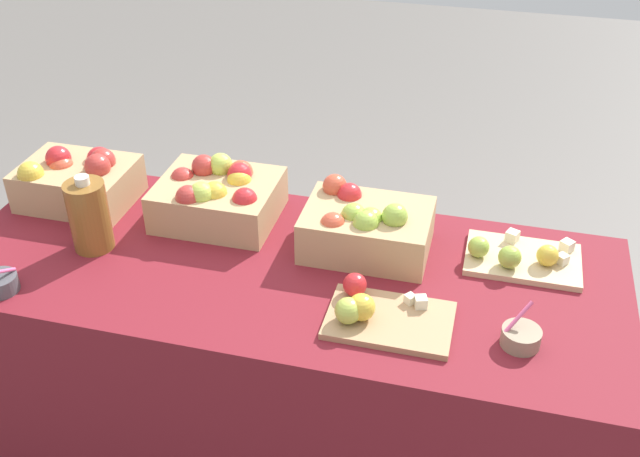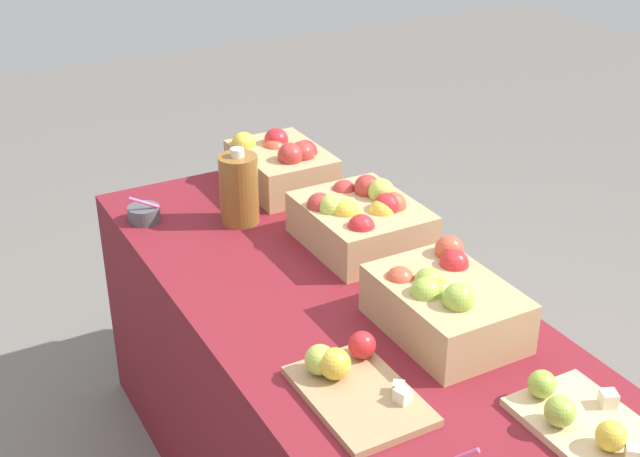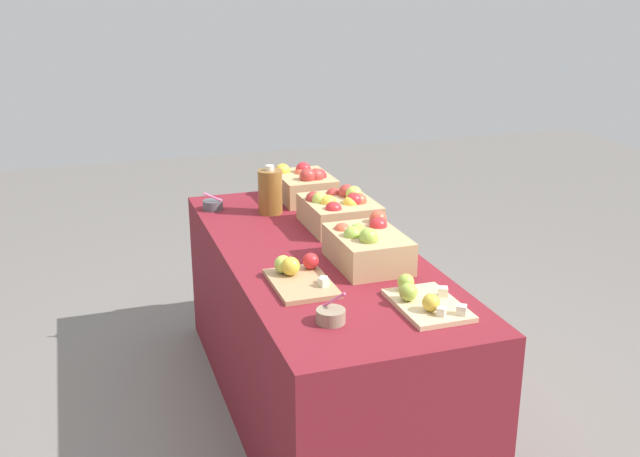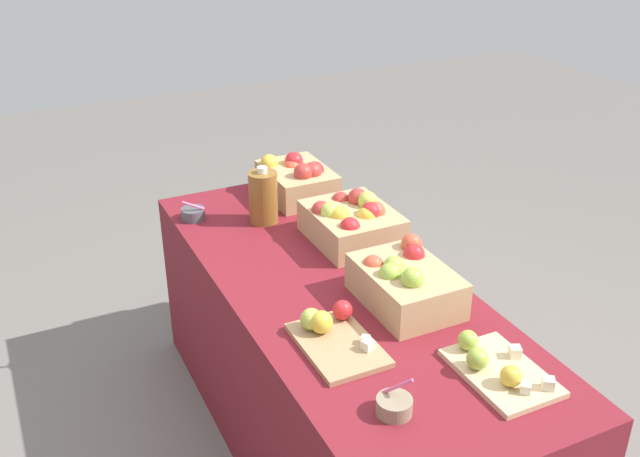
{
  "view_description": "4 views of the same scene",
  "coord_description": "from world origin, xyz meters",
  "views": [
    {
      "loc": [
        0.52,
        -1.62,
        1.99
      ],
      "look_at": [
        0.09,
        0.08,
        0.83
      ],
      "focal_mm": 42.01,
      "sensor_mm": 36.0,
      "label": 1
    },
    {
      "loc": [
        1.57,
        -0.94,
        1.89
      ],
      "look_at": [
        -0.15,
        -0.0,
        0.89
      ],
      "focal_mm": 48.09,
      "sensor_mm": 36.0,
      "label": 2
    },
    {
      "loc": [
        2.76,
        -0.91,
        1.82
      ],
      "look_at": [
        -0.08,
        0.04,
        0.81
      ],
      "focal_mm": 42.24,
      "sensor_mm": 36.0,
      "label": 3
    },
    {
      "loc": [
        1.93,
        -1.0,
        2.04
      ],
      "look_at": [
        -0.04,
        -0.05,
        0.94
      ],
      "focal_mm": 41.19,
      "sensor_mm": 36.0,
      "label": 4
    }
  ],
  "objects": [
    {
      "name": "apple_crate_middle",
      "position": [
        -0.26,
        0.19,
        0.82
      ],
      "size": [
        0.36,
        0.3,
        0.18
      ],
      "color": "tan",
      "rests_on": "table"
    },
    {
      "name": "sample_bowl_near",
      "position": [
        0.65,
        -0.17,
        0.76
      ],
      "size": [
        0.1,
        0.1,
        0.11
      ],
      "color": "gray",
      "rests_on": "table"
    },
    {
      "name": "apple_crate_right",
      "position": [
        0.2,
        0.14,
        0.82
      ],
      "size": [
        0.36,
        0.26,
        0.18
      ],
      "color": "tan",
      "rests_on": "table"
    },
    {
      "name": "cutting_board_back",
      "position": [
        0.64,
        0.17,
        0.76
      ],
      "size": [
        0.32,
        0.21,
        0.08
      ],
      "color": "#D1B284",
      "rests_on": "table"
    },
    {
      "name": "table",
      "position": [
        0.0,
        0.0,
        0.37
      ],
      "size": [
        1.9,
        0.76,
        0.74
      ],
      "primitive_type": "cube",
      "color": "maroon",
      "rests_on": "ground_plane"
    },
    {
      "name": "cider_jug",
      "position": [
        -0.56,
        -0.05,
        0.85
      ],
      "size": [
        0.12,
        0.12,
        0.23
      ],
      "color": "brown",
      "rests_on": "table"
    },
    {
      "name": "sample_bowl_mid",
      "position": [
        -0.7,
        -0.3,
        0.76
      ],
      "size": [
        0.1,
        0.1,
        0.09
      ],
      "color": "#4C4C51",
      "rests_on": "table"
    },
    {
      "name": "cutting_board_front",
      "position": [
        0.29,
        -0.17,
        0.77
      ],
      "size": [
        0.32,
        0.21,
        0.09
      ],
      "color": "tan",
      "rests_on": "table"
    },
    {
      "name": "ground_plane",
      "position": [
        0.0,
        0.0,
        0.0
      ],
      "size": [
        10.0,
        10.0,
        0.0
      ],
      "primitive_type": "plane",
      "color": "slate"
    },
    {
      "name": "apple_crate_left",
      "position": [
        -0.73,
        0.18,
        0.82
      ],
      "size": [
        0.34,
        0.25,
        0.18
      ],
      "color": "tan",
      "rests_on": "table"
    }
  ]
}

